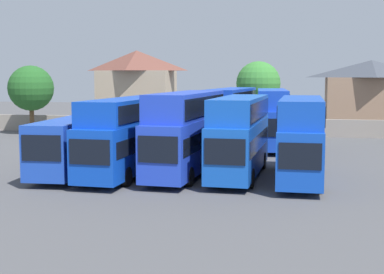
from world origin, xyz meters
name	(u,v)px	position (x,y,z in m)	size (l,w,h in m)	color
ground	(223,142)	(0.00, 18.00, 0.00)	(140.00, 140.00, 0.00)	#4C4C4F
depot_boundary_wall	(231,126)	(0.00, 24.00, 0.90)	(56.00, 0.50, 1.80)	gray
bus_1	(79,141)	(-6.87, 0.09, 2.00)	(3.15, 11.93, 3.51)	blue
bus_2	(129,131)	(-3.41, -0.06, 2.70)	(3.15, 11.95, 4.79)	blue
bus_3	(186,129)	(0.17, 0.35, 2.90)	(3.22, 11.25, 5.16)	blue
bus_4	(240,132)	(3.50, 0.30, 2.76)	(2.87, 10.47, 4.90)	blue
bus_5	(301,135)	(7.17, -0.29, 2.75)	(2.56, 10.24, 4.88)	blue
bus_6	(157,125)	(-5.31, 13.78, 1.87)	(3.27, 11.67, 3.26)	blue
bus_7	(198,124)	(-1.62, 13.89, 1.98)	(2.95, 11.18, 3.48)	blue
bus_8	(231,114)	(1.24, 14.13, 2.86)	(3.42, 11.90, 5.09)	blue
bus_9	(272,115)	(4.75, 14.10, 2.82)	(3.21, 10.71, 5.02)	blue
house_terrace_left	(137,88)	(-12.70, 32.38, 4.73)	(9.13, 6.50, 9.27)	tan
house_terrace_centre	(371,95)	(15.00, 32.65, 4.05)	(10.43, 6.86, 7.96)	#9E7A60
tree_left_of_lot	(31,88)	(-20.95, 21.00, 4.86)	(4.80, 4.80, 7.28)	brown
tree_behind_wall	(258,84)	(2.64, 26.50, 5.35)	(4.75, 4.75, 7.74)	brown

